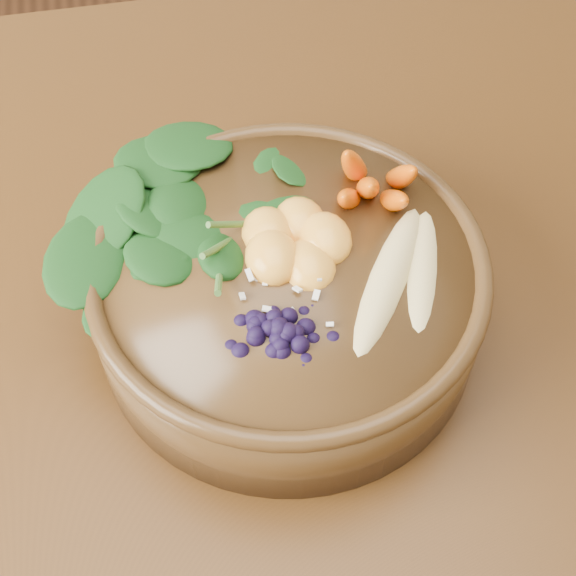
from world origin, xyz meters
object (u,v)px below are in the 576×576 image
stoneware_bowl (288,295)px  banana_halves (408,261)px  kale_heap (241,174)px  blueberry_pile (278,315)px  carrot_cluster (376,154)px  dining_table (308,306)px  mandarin_cluster (295,229)px

stoneware_bowl → banana_halves: size_ratio=1.93×
stoneware_bowl → banana_halves: 0.11m
stoneware_bowl → kale_heap: 0.11m
stoneware_bowl → banana_halves: bearing=-18.0°
kale_heap → blueberry_pile: (0.00, -0.15, -0.00)m
kale_heap → banana_halves: bearing=-44.3°
banana_halves → carrot_cluster: bearing=113.1°
stoneware_bowl → blueberry_pile: 0.10m
banana_halves → blueberry_pile: bearing=-141.5°
dining_table → stoneware_bowl: (-0.04, -0.08, 0.14)m
banana_halves → mandarin_cluster: mandarin_cluster is taller
stoneware_bowl → kale_heap: (-0.02, 0.08, 0.07)m
stoneware_bowl → mandarin_cluster: (0.01, 0.02, 0.06)m
stoneware_bowl → mandarin_cluster: size_ratio=3.15×
kale_heap → blueberry_pile: size_ratio=1.42×
kale_heap → mandarin_cluster: 0.07m
stoneware_bowl → mandarin_cluster: mandarin_cluster is taller
kale_heap → banana_halves: size_ratio=1.26×
mandarin_cluster → blueberry_pile: (-0.03, -0.08, 0.00)m
carrot_cluster → mandarin_cluster: bearing=-129.8°
dining_table → kale_heap: bearing=178.2°
carrot_cluster → banana_halves: bearing=-66.9°
kale_heap → stoneware_bowl: bearing=-73.8°
blueberry_pile → banana_halves: bearing=17.8°
stoneware_bowl → banana_halves: banana_halves is taller
blueberry_pile → stoneware_bowl: bearing=72.1°
carrot_cluster → banana_halves: (0.00, -0.09, -0.03)m
carrot_cluster → stoneware_bowl: bearing=-123.7°
kale_heap → mandarin_cluster: bearing=-62.5°
kale_heap → mandarin_cluster: size_ratio=2.07×
kale_heap → mandarin_cluster: (0.03, -0.06, -0.01)m
kale_heap → blueberry_pile: kale_heap is taller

